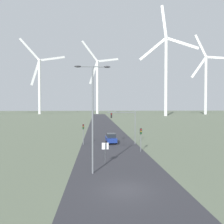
% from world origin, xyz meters
% --- Properties ---
extents(ground_plane, '(600.00, 600.00, 0.00)m').
position_xyz_m(ground_plane, '(0.00, 0.00, 0.00)').
color(ground_plane, '#5B6651').
extents(road_surface, '(10.00, 240.00, 0.01)m').
position_xyz_m(road_surface, '(0.00, 48.00, 0.00)').
color(road_surface, '#2D2D33').
rests_on(road_surface, ground).
extents(streetlamp, '(3.65, 0.32, 11.04)m').
position_xyz_m(streetlamp, '(-2.75, 4.55, 6.86)').
color(streetlamp, slate).
rests_on(streetlamp, ground).
extents(stop_sign_near, '(0.81, 0.07, 2.55)m').
position_xyz_m(stop_sign_near, '(-1.32, 8.17, 1.78)').
color(stop_sign_near, slate).
rests_on(stop_sign_near, ground).
extents(traffic_light_post_near_left, '(0.28, 0.34, 3.69)m').
position_xyz_m(traffic_light_post_near_left, '(-4.71, 21.39, 2.71)').
color(traffic_light_post_near_left, slate).
rests_on(traffic_light_post_near_left, ground).
extents(traffic_light_post_near_right, '(0.28, 0.33, 3.55)m').
position_xyz_m(traffic_light_post_near_right, '(4.39, 14.89, 2.61)').
color(traffic_light_post_near_right, slate).
rests_on(traffic_light_post_near_right, ground).
extents(traffic_light_mast_overhead, '(5.16, 0.35, 6.04)m').
position_xyz_m(traffic_light_mast_overhead, '(2.85, 21.22, 4.36)').
color(traffic_light_mast_overhead, slate).
rests_on(traffic_light_mast_overhead, ground).
extents(car_approaching, '(2.00, 4.18, 1.83)m').
position_xyz_m(car_approaching, '(0.36, 22.66, 0.91)').
color(car_approaching, navy).
rests_on(car_approaching, ground).
extents(wind_turbine_left, '(35.11, 15.56, 62.74)m').
position_xyz_m(wind_turbine_left, '(-50.72, 172.74, 28.74)').
color(wind_turbine_left, white).
rests_on(wind_turbine_left, ground).
extents(wind_turbine_center, '(33.29, 14.63, 63.11)m').
position_xyz_m(wind_turbine_center, '(-1.44, 176.70, 28.93)').
color(wind_turbine_center, white).
rests_on(wind_turbine_center, ground).
extents(wind_turbine_right, '(37.92, 14.31, 76.95)m').
position_xyz_m(wind_turbine_right, '(46.12, 131.71, 33.26)').
color(wind_turbine_right, white).
rests_on(wind_turbine_right, ground).
extents(wind_turbine_far_right, '(32.13, 5.42, 65.90)m').
position_xyz_m(wind_turbine_far_right, '(87.87, 156.73, 29.20)').
color(wind_turbine_far_right, white).
rests_on(wind_turbine_far_right, ground).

